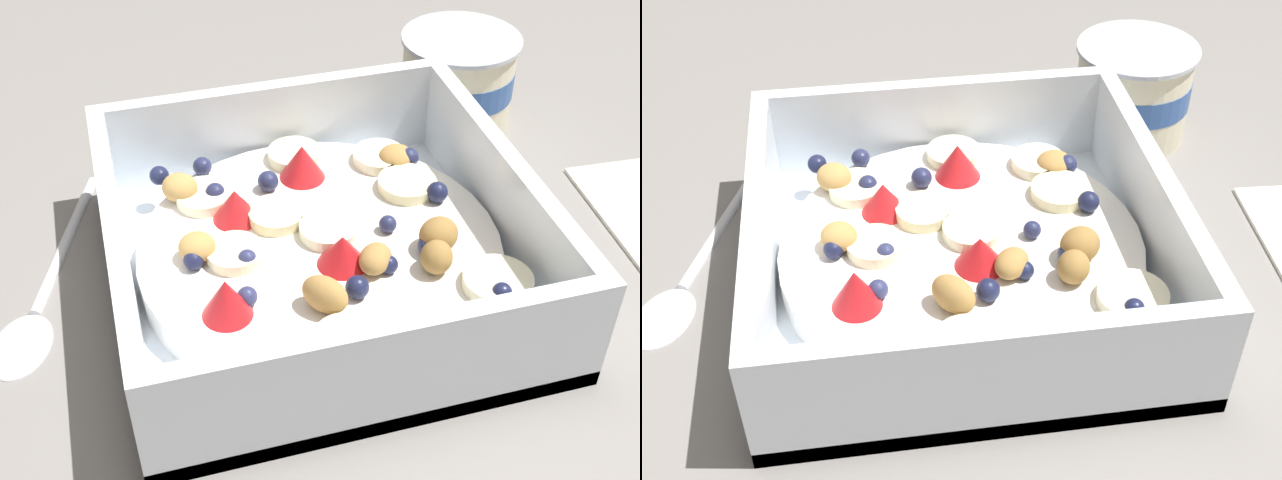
% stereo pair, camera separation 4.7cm
% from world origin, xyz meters
% --- Properties ---
extents(ground_plane, '(2.40, 2.40, 0.00)m').
position_xyz_m(ground_plane, '(0.00, 0.00, 0.00)').
color(ground_plane, gray).
extents(fruit_bowl, '(0.23, 0.23, 0.07)m').
position_xyz_m(fruit_bowl, '(-0.01, -0.00, 0.02)').
color(fruit_bowl, white).
rests_on(fruit_bowl, ground).
extents(spoon, '(0.07, 0.17, 0.01)m').
position_xyz_m(spoon, '(-0.16, 0.01, 0.00)').
color(spoon, silver).
rests_on(spoon, ground).
extents(yogurt_cup, '(0.08, 0.08, 0.07)m').
position_xyz_m(yogurt_cup, '(0.13, 0.13, 0.03)').
color(yogurt_cup, beige).
rests_on(yogurt_cup, ground).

